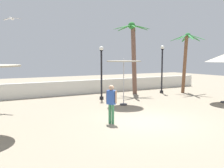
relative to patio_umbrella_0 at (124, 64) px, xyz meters
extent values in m
plane|color=gray|center=(-1.17, -3.94, -2.46)|extent=(56.00, 56.00, 0.00)
cube|color=silver|center=(-1.17, 5.44, -1.92)|extent=(25.20, 0.30, 1.09)
cylinder|color=#333338|center=(0.00, 0.00, -2.42)|extent=(0.45, 0.45, 0.08)
cylinder|color=#A5A5AD|center=(0.00, 0.00, -1.13)|extent=(0.05, 0.05, 2.67)
cylinder|color=#B7AD93|center=(0.00, 0.00, 0.18)|extent=(2.06, 2.06, 0.06)
sphere|color=#99999E|center=(0.00, 0.00, 0.28)|extent=(0.08, 0.08, 0.08)
cylinder|color=#333338|center=(6.02, -2.51, -2.42)|extent=(0.48, 0.48, 0.08)
cylinder|color=brown|center=(3.23, 3.63, 0.19)|extent=(0.58, 0.34, 5.32)
sphere|color=#236C28|center=(2.99, 3.63, 2.84)|extent=(0.55, 0.55, 0.55)
ellipsoid|color=#236C28|center=(3.70, 3.50, 2.72)|extent=(1.43, 0.46, 0.42)
ellipsoid|color=#236C28|center=(3.51, 4.14, 2.72)|extent=(1.16, 1.13, 0.42)
ellipsoid|color=#236C28|center=(2.76, 4.32, 2.72)|extent=(0.63, 1.41, 0.42)
ellipsoid|color=#236C28|center=(2.33, 3.92, 2.72)|extent=(1.38, 0.75, 0.42)
ellipsoid|color=#236C28|center=(2.32, 3.36, 2.72)|extent=(1.39, 0.72, 0.42)
ellipsoid|color=#236C28|center=(2.71, 2.96, 2.72)|extent=(0.72, 1.39, 0.42)
ellipsoid|color=#236C28|center=(3.48, 3.10, 2.72)|extent=(1.10, 1.18, 0.42)
cylinder|color=brown|center=(7.15, 2.10, -0.15)|extent=(0.53, 0.27, 4.64)
sphere|color=#287436|center=(7.41, 2.10, 2.17)|extent=(0.43, 0.43, 0.43)
ellipsoid|color=#287436|center=(8.15, 2.10, 2.00)|extent=(1.42, 0.21, 0.56)
ellipsoid|color=#287436|center=(7.75, 2.76, 2.00)|extent=(0.82, 1.35, 0.56)
ellipsoid|color=#287436|center=(6.98, 2.71, 2.00)|extent=(0.98, 1.27, 0.56)
ellipsoid|color=#287436|center=(6.68, 1.98, 2.00)|extent=(1.43, 0.44, 0.56)
ellipsoid|color=#287436|center=(7.04, 1.46, 2.00)|extent=(0.87, 1.33, 0.56)
ellipsoid|color=#287436|center=(7.64, 1.40, 2.00)|extent=(0.64, 1.40, 0.56)
cylinder|color=black|center=(5.43, 2.85, -2.36)|extent=(0.28, 0.28, 0.20)
cylinder|color=black|center=(5.43, 2.85, -0.70)|extent=(0.12, 0.12, 3.52)
cylinder|color=black|center=(5.43, 2.85, 1.06)|extent=(0.22, 0.22, 0.06)
sphere|color=white|center=(5.43, 2.85, 1.21)|extent=(0.30, 0.30, 0.30)
cylinder|color=black|center=(-0.25, 2.44, -2.36)|extent=(0.28, 0.28, 0.20)
cylinder|color=black|center=(-0.25, 2.44, -0.80)|extent=(0.12, 0.12, 3.33)
cylinder|color=black|center=(-0.25, 2.44, 0.86)|extent=(0.22, 0.22, 0.06)
sphere|color=white|center=(-0.25, 2.44, 1.01)|extent=(0.30, 0.30, 0.30)
cylinder|color=#3F8C59|center=(-2.79, -3.32, -2.04)|extent=(0.12, 0.12, 0.85)
cylinder|color=#3F8C59|center=(-2.72, -3.47, -2.04)|extent=(0.12, 0.12, 0.85)
cube|color=#3359B2|center=(-2.76, -3.40, -1.31)|extent=(0.37, 0.43, 0.61)
sphere|color=tan|center=(-2.76, -3.40, -0.89)|extent=(0.23, 0.23, 0.23)
cylinder|color=tan|center=(-2.86, -3.18, -1.28)|extent=(0.08, 0.08, 0.54)
cylinder|color=tan|center=(-2.65, -3.61, -1.28)|extent=(0.08, 0.08, 0.54)
ellipsoid|color=white|center=(-5.78, 2.59, 2.56)|extent=(0.32, 0.30, 0.12)
sphere|color=white|center=(-5.91, 2.47, 2.59)|extent=(0.10, 0.10, 0.10)
cube|color=silver|center=(-5.59, 2.37, 2.58)|extent=(0.49, 0.52, 0.11)
cube|color=silver|center=(-5.98, 2.80, 2.58)|extent=(0.49, 0.52, 0.14)
camera|label=1|loc=(-7.96, -12.66, 0.39)|focal=40.14mm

